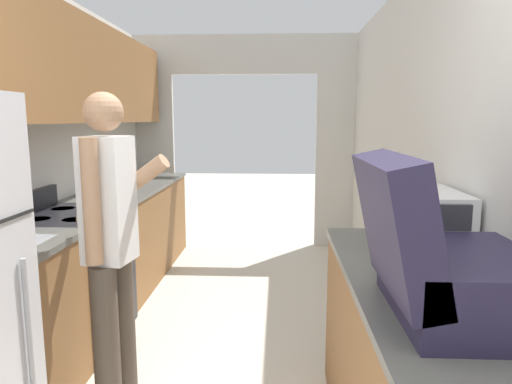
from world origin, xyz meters
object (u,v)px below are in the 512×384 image
Objects in this scene: person at (110,248)px; suitcase at (440,263)px; microwave at (422,219)px; knife at (106,198)px; range_oven at (73,277)px.

suitcase is (1.35, -0.74, 0.19)m from person.
suitcase is at bearing -103.21° from microwave.
person is at bearing -177.81° from microwave.
person reaches higher than knife.
person is at bearing 151.14° from suitcase.
person is 1.44m from knife.
microwave is 1.59× the size of knife.
person is 1.55m from microwave.
microwave is 2.44m from knife.
knife is at bearing 148.37° from microwave.
suitcase is 1.13× the size of microwave.
range_oven is at bearing -136.41° from knife.
person is 5.16× the size of knife.
range_oven is 0.73m from knife.
knife is (-1.88, 2.08, -0.17)m from suitcase.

